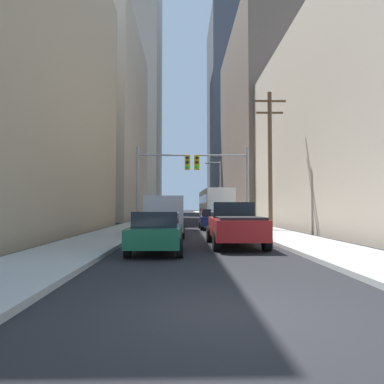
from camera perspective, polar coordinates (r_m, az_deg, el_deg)
name	(u,v)px	position (r m, az deg, el deg)	size (l,w,h in m)	color
ground_plane	(229,314)	(5.97, 5.85, -18.80)	(400.00, 400.00, 0.00)	black
sidewalk_left	(156,217)	(55.86, -5.78, -4.05)	(3.03, 160.00, 0.15)	#9E9E99
sidewalk_right	(218,217)	(55.98, 4.18, -4.05)	(3.03, 160.00, 0.15)	#9E9E99
city_bus	(215,205)	(36.92, 3.65, -2.03)	(2.68, 11.53, 3.40)	silver
pickup_truck_red	(235,224)	(15.70, 6.80, -5.14)	(2.20, 5.44, 1.90)	maroon
cargo_van_silver	(165,214)	(20.45, -4.26, -3.52)	(2.16, 5.23, 2.26)	#B7BABF
sedan_green	(157,232)	(13.32, -5.66, -6.34)	(1.95, 4.23, 1.52)	#195938
sedan_navy	(212,219)	(27.10, 3.24, -4.34)	(1.95, 4.26, 1.52)	#141E4C
sedan_beige	(172,218)	(30.96, -3.22, -4.10)	(1.95, 4.23, 1.52)	#C6B793
traffic_signal_near_left	(160,174)	(25.58, -5.06, 2.89)	(3.84, 0.44, 6.00)	gray
traffic_signal_near_right	(224,174)	(25.71, 5.15, 2.87)	(3.91, 0.44, 6.00)	gray
utility_pole_right	(270,158)	(24.60, 12.35, 5.37)	(2.20, 0.28, 9.44)	brown
street_lamp_right	(218,185)	(44.95, 4.15, 1.18)	(2.02, 0.32, 7.50)	gray
building_left_mid_office	(78,125)	(54.00, -17.72, 10.10)	(17.18, 24.67, 26.56)	#B7A893
building_left_far_tower	(127,81)	(106.25, -10.30, 16.97)	(18.22, 23.11, 73.76)	#B7A893
building_right_mid_block	(281,126)	(56.74, 14.07, 10.20)	(15.35, 28.72, 28.00)	#66564C
building_right_far_highrise	(236,116)	(101.81, 7.10, 11.95)	(14.74, 23.08, 53.82)	#4C515B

